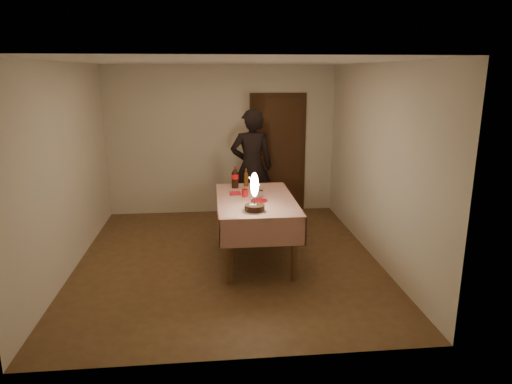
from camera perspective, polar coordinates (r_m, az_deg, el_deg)
The scene contains 11 objects.
ground at distance 6.29m, azimuth -3.50°, elevation -8.40°, with size 4.00×4.50×0.01m, color brown.
room_shell at distance 5.92m, azimuth -3.45°, elevation 6.79°, with size 4.04×4.54×2.62m.
dining_table at distance 6.08m, azimuth -0.05°, elevation -1.82°, with size 1.02×1.72×0.85m.
birthday_cake at distance 5.46m, azimuth -0.18°, elevation -1.03°, with size 0.30×0.30×0.47m.
red_plate at distance 5.93m, azimuth 0.40°, elevation -1.08°, with size 0.22×0.22×0.01m, color red.
red_cup at distance 6.13m, azimuth -1.41°, elevation -0.12°, with size 0.08×0.08×0.10m, color #AB0B0F.
clear_cup at distance 6.11m, azimuth 0.58°, elevation -0.20°, with size 0.07×0.07×0.09m, color white.
napkin_stack at distance 6.27m, azimuth -2.63°, elevation -0.17°, with size 0.15×0.15×0.02m, color red.
cola_bottle at distance 6.57m, azimuth -2.64°, elevation 1.82°, with size 0.10×0.10×0.32m.
amber_bottle_left at distance 6.69m, azimuth -1.25°, elevation 1.76°, with size 0.06×0.06×0.25m.
photographer at distance 7.51m, azimuth -0.53°, elevation 3.13°, with size 0.71×0.49×1.92m.
Camera 1 is at (-0.21, -5.79, 2.47)m, focal length 32.00 mm.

